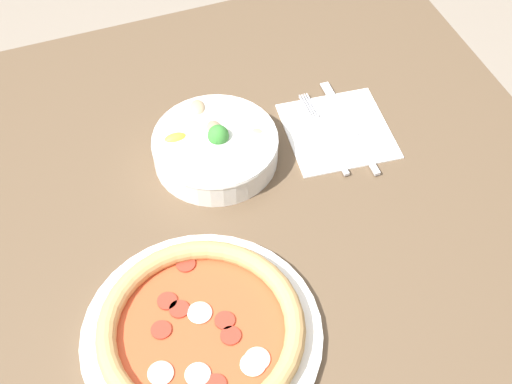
{
  "coord_description": "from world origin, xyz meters",
  "views": [
    {
      "loc": [
        -0.11,
        -0.64,
        1.56
      ],
      "look_at": [
        0.11,
        -0.04,
        0.77
      ],
      "focal_mm": 50.0,
      "sensor_mm": 36.0,
      "label": 1
    }
  ],
  "objects_px": {
    "bowl": "(215,146)",
    "knife": "(352,130)",
    "fork": "(324,134)",
    "pizza": "(201,331)"
  },
  "relations": [
    {
      "from": "pizza",
      "to": "knife",
      "type": "bearing_deg",
      "value": 38.26
    },
    {
      "from": "bowl",
      "to": "fork",
      "type": "height_order",
      "value": "bowl"
    },
    {
      "from": "fork",
      "to": "knife",
      "type": "relative_size",
      "value": 0.86
    },
    {
      "from": "fork",
      "to": "knife",
      "type": "bearing_deg",
      "value": -98.03
    },
    {
      "from": "fork",
      "to": "knife",
      "type": "height_order",
      "value": "same"
    },
    {
      "from": "pizza",
      "to": "fork",
      "type": "distance_m",
      "value": 0.39
    },
    {
      "from": "fork",
      "to": "bowl",
      "type": "bearing_deg",
      "value": 86.54
    },
    {
      "from": "bowl",
      "to": "knife",
      "type": "relative_size",
      "value": 0.9
    },
    {
      "from": "pizza",
      "to": "fork",
      "type": "xyz_separation_m",
      "value": [
        0.29,
        0.27,
        -0.01
      ]
    },
    {
      "from": "bowl",
      "to": "knife",
      "type": "distance_m",
      "value": 0.22
    }
  ]
}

